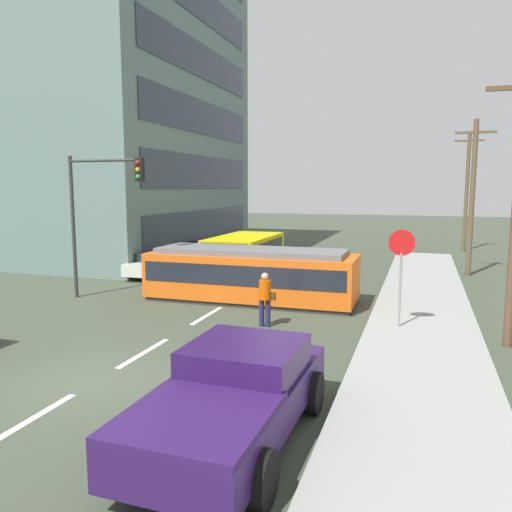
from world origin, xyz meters
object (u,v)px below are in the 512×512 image
streetcar_tram (251,274)px  parked_sedan_far (204,248)px  pedestrian_crossing (265,296)px  traffic_light_mast (99,199)px  pickup_truck_parked (235,395)px  utility_pole_mid (472,195)px  utility_pole_far (467,189)px  stop_sign (401,258)px  city_bus (245,252)px  parked_sedan_mid (163,262)px

streetcar_tram → parked_sedan_far: streetcar_tram is taller
pedestrian_crossing → traffic_light_mast: traffic_light_mast is taller
pickup_truck_parked → utility_pole_mid: 19.48m
pickup_truck_parked → utility_pole_mid: utility_pole_mid is taller
utility_pole_mid → utility_pole_far: 10.13m
utility_pole_mid → pedestrian_crossing: bearing=-119.6°
parked_sedan_far → stop_sign: size_ratio=1.60×
city_bus → pickup_truck_parked: size_ratio=1.08×
traffic_light_mast → utility_pole_far: size_ratio=0.69×
utility_pole_mid → pickup_truck_parked: bearing=-105.2°
pickup_truck_parked → utility_pole_far: bearing=79.1°
streetcar_tram → parked_sedan_mid: 7.10m
city_bus → utility_pole_mid: (10.42, 2.96, 2.80)m
parked_sedan_far → utility_pole_mid: bearing=-4.7°
city_bus → parked_sedan_far: 5.81m
traffic_light_mast → utility_pole_mid: utility_pole_mid is taller
utility_pole_far → stop_sign: bearing=-98.7°
pedestrian_crossing → utility_pole_far: size_ratio=0.21×
utility_pole_far → parked_sedan_far: bearing=-149.1°
stop_sign → utility_pole_far: utility_pole_far is taller
streetcar_tram → city_bus: (-2.23, 5.54, 0.04)m
stop_sign → streetcar_tram: bearing=156.2°
streetcar_tram → utility_pole_far: size_ratio=0.99×
city_bus → parked_sedan_mid: city_bus is taller
streetcar_tram → stop_sign: size_ratio=2.71×
parked_sedan_mid → parked_sedan_far: size_ratio=0.99×
pedestrian_crossing → streetcar_tram: bearing=115.8°
pickup_truck_parked → stop_sign: 8.12m
parked_sedan_far → traffic_light_mast: (0.82, -11.21, 3.16)m
traffic_light_mast → parked_sedan_mid: bearing=94.4°
stop_sign → city_bus: bearing=134.1°
pickup_truck_parked → parked_sedan_mid: size_ratio=1.10×
pickup_truck_parked → parked_sedan_mid: bearing=122.8°
utility_pole_far → pedestrian_crossing: bearing=-108.1°
streetcar_tram → traffic_light_mast: (-5.45, -1.52, 2.77)m
stop_sign → pedestrian_crossing: bearing=-168.4°
utility_pole_mid → city_bus: bearing=-164.1°
pedestrian_crossing → parked_sedan_mid: (-7.42, 7.17, -0.32)m
pickup_truck_parked → parked_sedan_mid: pickup_truck_parked is taller
city_bus → utility_pole_far: size_ratio=0.69×
streetcar_tram → pedestrian_crossing: 3.56m
streetcar_tram → traffic_light_mast: size_ratio=1.44×
pedestrian_crossing → traffic_light_mast: bearing=166.4°
parked_sedan_mid → utility_pole_mid: utility_pole_mid is taller
streetcar_tram → utility_pole_mid: 12.14m
utility_pole_mid → stop_sign: bearing=-104.0°
parked_sedan_mid → traffic_light_mast: bearing=-85.6°
stop_sign → traffic_light_mast: traffic_light_mast is taller
city_bus → utility_pole_far: bearing=50.2°
city_bus → traffic_light_mast: 8.22m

